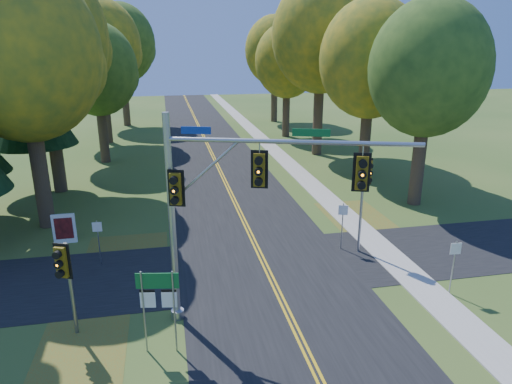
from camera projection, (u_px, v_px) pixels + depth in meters
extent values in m
plane|color=#2C4F1C|center=(275.00, 286.00, 19.70)|extent=(160.00, 160.00, 0.00)
cube|color=black|center=(275.00, 286.00, 19.70)|extent=(8.00, 160.00, 0.02)
cube|color=black|center=(265.00, 265.00, 21.56)|extent=(60.00, 6.00, 0.02)
cube|color=gold|center=(273.00, 286.00, 19.67)|extent=(0.10, 160.00, 0.01)
cube|color=gold|center=(277.00, 285.00, 19.71)|extent=(0.10, 160.00, 0.01)
cube|color=#9E998E|center=(406.00, 272.00, 20.85)|extent=(1.60, 160.00, 0.06)
cube|color=brown|center=(126.00, 259.00, 22.21)|extent=(4.00, 6.00, 0.00)
cube|color=brown|center=(364.00, 224.00, 26.57)|extent=(3.50, 8.00, 0.00)
cube|color=brown|center=(81.00, 351.00, 15.49)|extent=(3.00, 5.00, 0.00)
cylinder|color=#38281C|center=(40.00, 169.00, 25.24)|extent=(0.86, 0.86, 6.75)
ellipsoid|color=#B99318|center=(22.00, 53.00, 23.34)|extent=(8.00, 8.00, 9.20)
sphere|color=#B99318|center=(62.00, 68.00, 25.01)|extent=(4.80, 4.80, 4.80)
cylinder|color=#38281C|center=(419.00, 159.00, 29.03)|extent=(0.83, 0.83, 6.08)
ellipsoid|color=#4C6F22|center=(429.00, 68.00, 27.33)|extent=(7.20, 7.20, 8.28)
sphere|color=#4C6F22|center=(439.00, 79.00, 28.82)|extent=(4.32, 4.32, 4.32)
sphere|color=#4C6F22|center=(417.00, 56.00, 26.20)|extent=(3.96, 3.96, 3.96)
cylinder|color=#38281C|center=(54.00, 140.00, 31.46)|extent=(0.89, 0.89, 7.42)
ellipsoid|color=#B99318|center=(40.00, 37.00, 29.39)|extent=(8.60, 8.60, 9.89)
sphere|color=#B99318|center=(73.00, 50.00, 31.18)|extent=(5.16, 5.16, 5.16)
sphere|color=#B99318|center=(9.00, 22.00, 28.05)|extent=(4.73, 4.73, 4.73)
cylinder|color=#38281C|center=(365.00, 137.00, 35.23)|extent=(0.84, 0.84, 6.30)
ellipsoid|color=#B99318|center=(371.00, 59.00, 33.45)|extent=(7.60, 7.60, 8.74)
sphere|color=#B99318|center=(382.00, 69.00, 35.03)|extent=(4.56, 4.56, 4.56)
sphere|color=#B99318|center=(359.00, 48.00, 32.25)|extent=(4.18, 4.18, 4.18)
cylinder|color=#38281C|center=(103.00, 131.00, 39.80)|extent=(0.81, 0.81, 5.62)
ellipsoid|color=#4C6F22|center=(96.00, 69.00, 38.20)|extent=(6.80, 6.80, 7.82)
sphere|color=#4C6F22|center=(115.00, 76.00, 39.62)|extent=(4.08, 4.08, 4.08)
sphere|color=#4C6F22|center=(79.00, 61.00, 37.14)|extent=(3.74, 3.74, 3.74)
cylinder|color=#38281C|center=(318.00, 114.00, 42.38)|extent=(0.90, 0.90, 7.65)
ellipsoid|color=#B99318|center=(321.00, 35.00, 40.25)|extent=(8.80, 8.80, 10.12)
sphere|color=#B99318|center=(334.00, 46.00, 42.08)|extent=(5.28, 5.28, 5.28)
sphere|color=#B99318|center=(308.00, 24.00, 38.87)|extent=(4.84, 4.84, 4.84)
cylinder|color=#38281C|center=(106.00, 110.00, 47.60)|extent=(0.87, 0.87, 6.98)
ellipsoid|color=#B99318|center=(99.00, 46.00, 45.64)|extent=(8.20, 8.20, 9.43)
sphere|color=#B99318|center=(118.00, 54.00, 47.35)|extent=(4.92, 4.92, 4.92)
sphere|color=#B99318|center=(82.00, 37.00, 44.36)|extent=(4.51, 4.51, 4.51)
cylinder|color=#38281C|center=(286.00, 111.00, 51.12)|extent=(0.82, 0.82, 5.85)
ellipsoid|color=#B99318|center=(287.00, 61.00, 49.47)|extent=(7.00, 7.00, 8.05)
sphere|color=#B99318|center=(297.00, 67.00, 50.93)|extent=(4.20, 4.20, 4.20)
sphere|color=#B99318|center=(278.00, 54.00, 48.37)|extent=(3.85, 3.85, 3.85)
cylinder|color=#38281C|center=(125.00, 97.00, 57.96)|extent=(0.88, 0.88, 7.20)
ellipsoid|color=#4C6F22|center=(120.00, 43.00, 55.95)|extent=(8.40, 8.40, 9.66)
sphere|color=#4C6F22|center=(136.00, 50.00, 57.69)|extent=(5.04, 5.04, 5.04)
sphere|color=#4C6F22|center=(107.00, 36.00, 54.63)|extent=(4.62, 4.62, 4.62)
cylinder|color=#38281C|center=(274.00, 97.00, 61.23)|extent=(0.85, 0.85, 6.53)
ellipsoid|color=#B99318|center=(275.00, 50.00, 59.38)|extent=(7.80, 7.80, 8.97)
sphere|color=#B99318|center=(284.00, 56.00, 61.01)|extent=(4.68, 4.68, 4.68)
sphere|color=#B99318|center=(266.00, 44.00, 58.16)|extent=(4.29, 4.29, 4.29)
cylinder|color=#38281C|center=(39.00, 169.00, 31.67)|extent=(0.50, 0.50, 3.42)
cone|color=black|center=(30.00, 105.00, 30.30)|extent=(5.60, 5.60, 5.45)
cone|color=black|center=(20.00, 43.00, 29.10)|extent=(4.57, 4.57, 5.45)
cylinder|color=#969A9F|center=(172.00, 222.00, 16.23)|extent=(0.25, 0.25, 7.82)
cylinder|color=#969A9F|center=(178.00, 314.00, 17.38)|extent=(0.49, 0.49, 0.34)
cylinder|color=#969A9F|center=(292.00, 142.00, 14.84)|extent=(8.02, 2.74, 0.16)
cylinder|color=#969A9F|center=(204.00, 172.00, 15.51)|extent=(2.43, 0.88, 2.31)
cylinder|color=#969A9F|center=(260.00, 147.00, 15.02)|extent=(0.04, 0.04, 0.40)
cube|color=#72590C|center=(259.00, 169.00, 15.25)|extent=(0.46, 0.44, 1.12)
cube|color=black|center=(259.00, 169.00, 15.25)|extent=(0.56, 0.21, 1.32)
sphere|color=orange|center=(259.00, 171.00, 15.01)|extent=(0.20, 0.20, 0.20)
cylinder|color=black|center=(259.00, 161.00, 14.90)|extent=(0.31, 0.25, 0.27)
cylinder|color=black|center=(259.00, 171.00, 15.01)|extent=(0.31, 0.25, 0.27)
cylinder|color=black|center=(259.00, 182.00, 15.12)|extent=(0.31, 0.25, 0.27)
cylinder|color=#969A9F|center=(363.00, 150.00, 14.65)|extent=(0.04, 0.04, 0.40)
cube|color=#72590C|center=(361.00, 172.00, 14.88)|extent=(0.46, 0.44, 1.12)
cube|color=black|center=(361.00, 172.00, 14.88)|extent=(0.56, 0.21, 1.32)
sphere|color=orange|center=(362.00, 175.00, 14.64)|extent=(0.20, 0.20, 0.20)
cylinder|color=black|center=(363.00, 164.00, 14.53)|extent=(0.31, 0.25, 0.27)
cylinder|color=black|center=(362.00, 175.00, 14.64)|extent=(0.31, 0.25, 0.27)
cylinder|color=black|center=(361.00, 185.00, 14.75)|extent=(0.31, 0.25, 0.27)
cube|color=#72590C|center=(176.00, 188.00, 15.63)|extent=(0.46, 0.44, 1.12)
cube|color=black|center=(176.00, 188.00, 15.63)|extent=(0.56, 0.21, 1.32)
sphere|color=orange|center=(174.00, 190.00, 15.38)|extent=(0.20, 0.20, 0.20)
cylinder|color=black|center=(174.00, 180.00, 15.27)|extent=(0.31, 0.25, 0.27)
cylinder|color=black|center=(174.00, 190.00, 15.38)|extent=(0.31, 0.25, 0.27)
cylinder|color=black|center=(175.00, 200.00, 15.49)|extent=(0.31, 0.25, 0.27)
cube|color=navy|center=(196.00, 130.00, 15.09)|extent=(0.97, 0.35, 0.25)
cube|color=#0C5926|center=(311.00, 133.00, 14.67)|extent=(1.18, 0.42, 0.25)
cylinder|color=#999BA1|center=(361.00, 207.00, 22.29)|extent=(0.13, 0.13, 4.78)
cube|color=#72590C|center=(367.00, 172.00, 21.51)|extent=(0.41, 0.37, 1.09)
cube|color=black|center=(367.00, 172.00, 21.51)|extent=(0.56, 0.10, 1.28)
sphere|color=orange|center=(369.00, 173.00, 21.28)|extent=(0.20, 0.20, 0.20)
cylinder|color=black|center=(370.00, 166.00, 21.18)|extent=(0.28, 0.20, 0.26)
cylinder|color=black|center=(369.00, 173.00, 21.28)|extent=(0.28, 0.20, 0.26)
cylinder|color=black|center=(369.00, 180.00, 21.39)|extent=(0.28, 0.20, 0.26)
cylinder|color=gray|center=(71.00, 289.00, 15.98)|extent=(0.13, 0.13, 3.53)
cube|color=#72590C|center=(63.00, 261.00, 15.38)|extent=(0.47, 0.45, 1.10)
cube|color=black|center=(63.00, 261.00, 15.38)|extent=(0.55, 0.24, 1.30)
sphere|color=orange|center=(58.00, 265.00, 15.14)|extent=(0.20, 0.20, 0.20)
cylinder|color=black|center=(57.00, 255.00, 15.03)|extent=(0.31, 0.26, 0.27)
cylinder|color=black|center=(58.00, 265.00, 15.14)|extent=(0.31, 0.26, 0.27)
cylinder|color=black|center=(60.00, 274.00, 15.25)|extent=(0.31, 0.26, 0.27)
cylinder|color=gray|center=(144.00, 313.00, 15.06)|extent=(0.06, 0.06, 3.01)
cylinder|color=gray|center=(174.00, 312.00, 15.08)|extent=(0.06, 0.06, 3.01)
cube|color=#0D5D27|center=(157.00, 281.00, 14.74)|extent=(1.39, 0.29, 0.55)
cube|color=silver|center=(157.00, 281.00, 14.74)|extent=(1.19, 0.22, 0.08)
cube|color=silver|center=(148.00, 300.00, 14.95)|extent=(0.50, 0.13, 0.55)
cube|color=black|center=(147.00, 291.00, 14.85)|extent=(0.50, 0.09, 0.10)
cube|color=silver|center=(169.00, 300.00, 14.97)|extent=(0.50, 0.13, 0.55)
cube|color=black|center=(169.00, 291.00, 14.87)|extent=(0.50, 0.09, 0.10)
cube|color=white|center=(64.00, 229.00, 23.78)|extent=(1.16, 0.18, 1.60)
cube|color=maroon|center=(64.00, 228.00, 23.68)|extent=(0.89, 0.04, 1.16)
cube|color=white|center=(57.00, 241.00, 23.89)|extent=(0.07, 0.07, 0.27)
cube|color=white|center=(75.00, 240.00, 24.08)|extent=(0.07, 0.07, 0.27)
cylinder|color=gray|center=(342.00, 227.00, 22.92)|extent=(0.06, 0.06, 2.46)
cube|color=silver|center=(343.00, 210.00, 22.63)|extent=(0.45, 0.20, 0.50)
cylinder|color=gray|center=(453.00, 268.00, 18.75)|extent=(0.05, 0.05, 2.40)
cube|color=silver|center=(456.00, 249.00, 18.46)|extent=(0.46, 0.07, 0.49)
cylinder|color=gray|center=(99.00, 243.00, 21.28)|extent=(0.05, 0.05, 2.24)
cube|color=silver|center=(97.00, 227.00, 21.01)|extent=(0.43, 0.05, 0.46)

